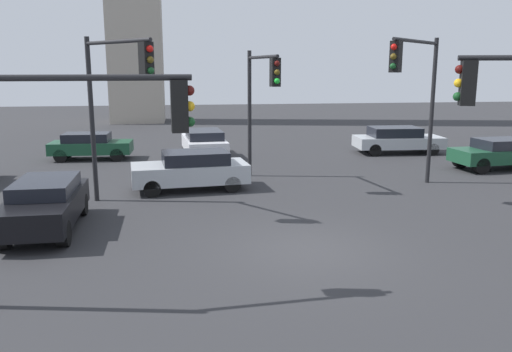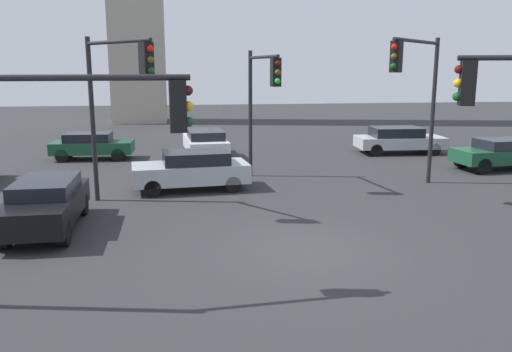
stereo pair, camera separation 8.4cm
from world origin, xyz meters
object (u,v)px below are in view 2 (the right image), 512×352
(traffic_light_3, at_px, (262,90))
(car_2, at_px, (399,140))
(car_6, at_px, (46,203))
(traffic_light_0, at_px, (417,80))
(car_5, at_px, (205,143))
(car_4, at_px, (192,170))
(traffic_light_1, at_px, (116,86))
(car_7, at_px, (501,153))
(car_3, at_px, (92,145))
(traffic_light_4, at_px, (82,133))

(traffic_light_3, distance_m, car_2, 10.88)
(car_6, bearing_deg, traffic_light_0, 102.73)
(car_2, distance_m, car_5, 10.29)
(car_2, relative_size, car_4, 1.05)
(traffic_light_1, distance_m, car_7, 17.03)
(car_4, height_order, car_5, car_4)
(car_5, distance_m, car_7, 13.95)
(car_2, bearing_deg, car_6, -139.62)
(car_3, bearing_deg, car_7, -13.88)
(traffic_light_0, xyz_separation_m, car_4, (-8.02, 1.45, -3.29))
(traffic_light_0, height_order, car_6, traffic_light_0)
(traffic_light_4, bearing_deg, car_4, 72.54)
(traffic_light_1, xyz_separation_m, traffic_light_3, (5.06, 3.14, -0.26))
(car_2, distance_m, car_7, 5.66)
(traffic_light_1, bearing_deg, car_6, -81.38)
(car_4, height_order, car_7, car_4)
(traffic_light_1, relative_size, car_2, 1.18)
(traffic_light_0, xyz_separation_m, traffic_light_4, (-10.20, -7.75, -0.76))
(traffic_light_3, distance_m, car_3, 10.53)
(car_5, relative_size, car_6, 1.06)
(car_5, relative_size, car_7, 1.09)
(traffic_light_0, bearing_deg, traffic_light_3, -66.84)
(car_2, bearing_deg, car_5, -177.05)
(car_4, bearing_deg, traffic_light_0, 164.11)
(traffic_light_0, height_order, car_5, traffic_light_0)
(car_4, distance_m, car_5, 7.16)
(traffic_light_0, distance_m, car_6, 12.97)
(traffic_light_1, distance_m, traffic_light_4, 6.76)
(car_5, bearing_deg, car_7, -115.48)
(traffic_light_0, xyz_separation_m, traffic_light_1, (-10.32, -1.01, -0.12))
(car_2, height_order, car_5, car_5)
(car_6, bearing_deg, traffic_light_4, 21.65)
(car_3, bearing_deg, traffic_light_3, -39.34)
(car_2, relative_size, car_7, 1.11)
(traffic_light_0, distance_m, car_3, 15.92)
(car_7, bearing_deg, car_4, 3.72)
(car_3, height_order, car_5, car_5)
(traffic_light_1, relative_size, car_6, 1.26)
(car_3, bearing_deg, car_6, -84.75)
(traffic_light_3, relative_size, car_6, 1.19)
(traffic_light_1, height_order, car_6, traffic_light_1)
(car_3, distance_m, car_5, 5.65)
(traffic_light_1, bearing_deg, traffic_light_0, 57.83)
(car_6, xyz_separation_m, car_7, (17.99, 6.45, -0.03))
(traffic_light_0, relative_size, traffic_light_3, 1.08)
(traffic_light_4, distance_m, car_4, 9.79)
(car_3, bearing_deg, car_5, -0.44)
(car_4, height_order, car_6, car_4)
(car_4, bearing_deg, traffic_light_4, 71.00)
(traffic_light_3, xyz_separation_m, car_2, (8.36, 6.32, -2.93))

